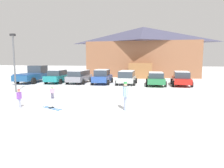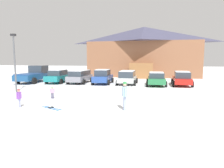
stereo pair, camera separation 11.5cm
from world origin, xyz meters
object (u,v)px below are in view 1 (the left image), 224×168
at_px(parked_grey_wagon, 79,76).
at_px(skier_child_in_purple_jacket, 19,97).
at_px(pickup_truck, 34,75).
at_px(skier_adult_in_blue_parka, 125,94).
at_px(parked_silver_wagon, 127,77).
at_px(parked_blue_hatchback, 102,77).
at_px(parked_green_coupe, 156,79).
at_px(pair_of_skis, 52,108).
at_px(parked_teal_hatchback, 58,76).
at_px(skier_child_in_pink_snowsuit, 52,92).
at_px(lamp_post, 14,60).
at_px(ski_lodge, 143,51).
at_px(parked_red_sedan, 181,78).

height_order(parked_grey_wagon, skier_child_in_purple_jacket, parked_grey_wagon).
distance_m(pickup_truck, skier_adult_in_blue_parka, 18.24).
relative_size(parked_silver_wagon, skier_adult_in_blue_parka, 2.43).
xyz_separation_m(parked_blue_hatchback, parked_silver_wagon, (2.98, 0.09, 0.01)).
distance_m(parked_green_coupe, pair_of_skis, 13.92).
relative_size(parked_green_coupe, pair_of_skis, 2.84).
height_order(parked_teal_hatchback, skier_child_in_purple_jacket, parked_teal_hatchback).
height_order(skier_adult_in_blue_parka, skier_child_in_pink_snowsuit, skier_adult_in_blue_parka).
distance_m(parked_blue_hatchback, skier_adult_in_blue_parka, 12.92).
relative_size(parked_blue_hatchback, skier_child_in_purple_jacket, 3.57).
bearing_deg(parked_silver_wagon, parked_teal_hatchback, 179.81).
bearing_deg(pair_of_skis, parked_blue_hatchback, 88.98).
height_order(parked_blue_hatchback, pickup_truck, pickup_truck).
bearing_deg(pair_of_skis, lamp_post, 140.28).
distance_m(parked_grey_wagon, skier_child_in_purple_jacket, 13.11).
relative_size(parked_teal_hatchback, parked_grey_wagon, 1.00).
bearing_deg(parked_blue_hatchback, pickup_truck, 178.94).
height_order(ski_lodge, parked_silver_wagon, ski_lodge).
height_order(parked_grey_wagon, lamp_post, lamp_post).
bearing_deg(parked_blue_hatchback, parked_silver_wagon, 1.73).
xyz_separation_m(ski_lodge, parked_silver_wagon, (-1.41, -13.59, -3.57)).
distance_m(skier_adult_in_blue_parka, skier_child_in_pink_snowsuit, 6.36).
bearing_deg(parked_grey_wagon, parked_silver_wagon, -1.53).
bearing_deg(skier_child_in_purple_jacket, parked_blue_hatchback, 80.27).
height_order(skier_adult_in_blue_parka, pair_of_skis, skier_adult_in_blue_parka).
height_order(parked_teal_hatchback, pickup_truck, pickup_truck).
height_order(parked_teal_hatchback, skier_adult_in_blue_parka, parked_teal_hatchback).
xyz_separation_m(skier_adult_in_blue_parka, skier_child_in_purple_jacket, (-6.42, -0.63, -0.28)).
bearing_deg(skier_child_in_pink_snowsuit, parked_green_coupe, 49.77).
bearing_deg(pair_of_skis, skier_adult_in_blue_parka, 4.72).
relative_size(pair_of_skis, lamp_post, 0.30).
relative_size(parked_teal_hatchback, pair_of_skis, 2.97).
height_order(ski_lodge, parked_green_coupe, ski_lodge).
bearing_deg(parked_teal_hatchback, parked_blue_hatchback, -1.18).
bearing_deg(skier_adult_in_blue_parka, ski_lodge, 89.61).
bearing_deg(parked_green_coupe, parked_silver_wagon, 172.99).
bearing_deg(skier_child_in_purple_jacket, parked_teal_hatchback, 105.62).
relative_size(parked_silver_wagon, skier_child_in_purple_jacket, 3.48).
bearing_deg(skier_child_in_purple_jacket, skier_adult_in_blue_parka, 5.58).
bearing_deg(skier_child_in_pink_snowsuit, parked_grey_wagon, 97.97).
distance_m(parked_blue_hatchback, lamp_post, 10.03).
distance_m(ski_lodge, parked_teal_hatchback, 17.36).
bearing_deg(parked_teal_hatchback, parked_grey_wagon, 2.64).
bearing_deg(skier_child_in_pink_snowsuit, skier_adult_in_blue_parka, -23.08).
relative_size(skier_child_in_pink_snowsuit, pair_of_skis, 0.57).
xyz_separation_m(parked_blue_hatchback, lamp_post, (-6.32, -7.51, 2.07)).
bearing_deg(skier_adult_in_blue_parka, parked_grey_wagon, 120.13).
height_order(parked_red_sedan, skier_child_in_purple_jacket, parked_red_sedan).
relative_size(ski_lodge, parked_teal_hatchback, 4.15).
bearing_deg(skier_child_in_purple_jacket, pair_of_skis, 7.52).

